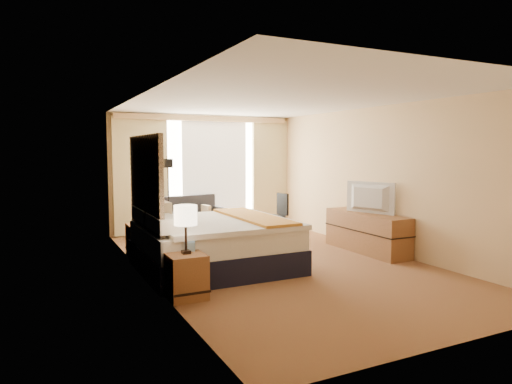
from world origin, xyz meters
name	(u,v)px	position (x,y,z in m)	size (l,w,h in m)	color
floor	(277,262)	(0.00, 0.00, 0.00)	(4.20, 7.00, 0.02)	#5C1D1A
ceiling	(278,100)	(0.00, 0.00, 2.60)	(4.20, 7.00, 0.02)	silver
wall_back	(203,173)	(0.00, 3.50, 1.30)	(4.20, 0.02, 2.60)	tan
wall_front	(463,207)	(0.00, -3.50, 1.30)	(4.20, 0.02, 2.60)	tan
wall_left	(146,187)	(-2.10, 0.00, 1.30)	(0.02, 7.00, 2.60)	tan
wall_right	(380,179)	(2.10, 0.00, 1.30)	(0.02, 7.00, 2.60)	tan
headboard	(145,187)	(-2.06, 0.20, 1.28)	(0.06, 1.85, 1.50)	black
nightstand_left	(185,275)	(-1.87, -1.05, 0.28)	(0.45, 0.52, 0.55)	brown
nightstand_right	(141,240)	(-1.87, 1.45, 0.28)	(0.45, 0.52, 0.55)	brown
media_dresser	(367,232)	(1.83, 0.00, 0.35)	(0.50, 1.80, 0.70)	brown
window	(214,172)	(0.25, 3.47, 1.32)	(2.30, 0.02, 2.30)	white
curtains	(205,168)	(0.00, 3.39, 1.41)	(4.12, 0.19, 2.56)	#C8BF8D
bed	(214,243)	(-1.06, 0.08, 0.39)	(2.22, 2.03, 1.08)	black
loveseat	(195,221)	(-0.37, 3.04, 0.27)	(1.41, 0.89, 0.82)	#592419
floor_lamp	(168,184)	(-1.15, 2.30, 1.17)	(0.21, 0.21, 1.65)	black
desk_chair	(278,218)	(1.03, 1.83, 0.41)	(0.45, 0.45, 0.92)	black
lamp_left	(186,216)	(-1.86, -1.06, 1.01)	(0.28, 0.28, 0.60)	black
lamp_right	(143,200)	(-1.84, 1.39, 0.98)	(0.26, 0.26, 0.55)	black
tissue_box	(190,246)	(-1.77, -0.92, 0.61)	(0.13, 0.13, 0.12)	#7EA2C3
telephone	(149,223)	(-1.77, 1.27, 0.59)	(0.20, 0.16, 0.08)	black
television	(367,198)	(1.78, -0.06, 0.98)	(0.97, 0.13, 0.56)	black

